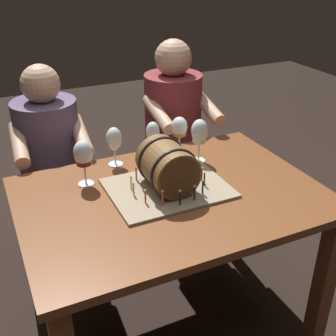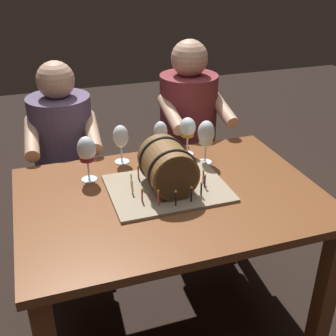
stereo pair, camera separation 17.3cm
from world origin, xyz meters
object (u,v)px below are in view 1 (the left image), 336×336
object	(u,v)px
wine_glass_rose	(153,134)
wine_glass_white	(199,133)
wine_glass_amber	(179,128)
barrel_cake	(168,170)
dining_table	(171,217)
wine_glass_empty	(114,140)
person_seated_left	(54,179)
wine_glass_red	(83,155)
person_seated_right	(173,150)

from	to	relation	value
wine_glass_rose	wine_glass_white	bearing A→B (deg)	-38.60
wine_glass_rose	wine_glass_amber	bearing A→B (deg)	-13.26
barrel_cake	wine_glass_white	xyz separation A→B (m)	(0.24, 0.18, 0.05)
barrel_cake	wine_glass_white	distance (m)	0.31
dining_table	wine_glass_empty	world-z (taller)	wine_glass_empty
wine_glass_empty	barrel_cake	bearing A→B (deg)	-68.11
barrel_cake	person_seated_left	xyz separation A→B (m)	(-0.36, 0.69, -0.31)
wine_glass_rose	wine_glass_red	world-z (taller)	wine_glass_red
wine_glass_rose	dining_table	bearing A→B (deg)	-101.40
dining_table	wine_glass_red	xyz separation A→B (m)	(-0.30, 0.22, 0.25)
wine_glass_white	person_seated_right	xyz separation A→B (m)	(0.11, 0.51, -0.32)
barrel_cake	wine_glass_red	size ratio (longest dim) A/B	2.39
barrel_cake	wine_glass_empty	xyz separation A→B (m)	(-0.12, 0.31, 0.04)
wine_glass_amber	person_seated_right	world-z (taller)	person_seated_right
dining_table	wine_glass_rose	bearing A→B (deg)	78.60
wine_glass_white	wine_glass_amber	world-z (taller)	wine_glass_white
wine_glass_amber	wine_glass_empty	bearing A→B (deg)	176.66
wine_glass_white	person_seated_right	size ratio (longest dim) A/B	0.17
wine_glass_amber	wine_glass_red	xyz separation A→B (m)	(-0.49, -0.10, 0.00)
barrel_cake	wine_glass_red	world-z (taller)	barrel_cake
wine_glass_red	person_seated_right	size ratio (longest dim) A/B	0.17
person_seated_left	person_seated_right	bearing A→B (deg)	0.02
wine_glass_white	wine_glass_amber	size ratio (longest dim) A/B	1.10
wine_glass_red	wine_glass_empty	bearing A→B (deg)	35.08
wine_glass_red	person_seated_right	distance (m)	0.88
wine_glass_empty	dining_table	bearing A→B (deg)	-70.47
wine_glass_amber	wine_glass_empty	world-z (taller)	wine_glass_amber
barrel_cake	person_seated_right	distance (m)	0.82
wine_glass_white	barrel_cake	bearing A→B (deg)	-143.30
wine_glass_empty	person_seated_right	size ratio (longest dim) A/B	0.15
wine_glass_empty	wine_glass_red	bearing A→B (deg)	-144.92
wine_glass_white	wine_glass_empty	distance (m)	0.39
barrel_cake	wine_glass_amber	distance (m)	0.35
wine_glass_white	wine_glass_empty	size ratio (longest dim) A/B	1.12
dining_table	wine_glass_white	xyz separation A→B (m)	(0.24, 0.22, 0.26)
dining_table	person_seated_right	bearing A→B (deg)	63.86
dining_table	person_seated_left	xyz separation A→B (m)	(-0.36, 0.72, -0.10)
wine_glass_amber	person_seated_left	size ratio (longest dim) A/B	0.17
wine_glass_rose	wine_glass_empty	size ratio (longest dim) A/B	0.95
dining_table	barrel_cake	world-z (taller)	barrel_cake
person_seated_left	person_seated_right	distance (m)	0.71
person_seated_left	person_seated_right	xyz separation A→B (m)	(0.71, 0.00, 0.03)
dining_table	barrel_cake	xyz separation A→B (m)	(0.00, 0.04, 0.21)
wine_glass_white	person_seated_left	xyz separation A→B (m)	(-0.60, 0.51, -0.36)
person_seated_left	wine_glass_rose	bearing A→B (deg)	-40.72
person_seated_left	wine_glass_empty	bearing A→B (deg)	-58.37
wine_glass_rose	wine_glass_empty	bearing A→B (deg)	-176.80
dining_table	wine_glass_white	size ratio (longest dim) A/B	5.92
wine_glass_red	person_seated_left	distance (m)	0.61
barrel_cake	wine_glass_empty	size ratio (longest dim) A/B	2.62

